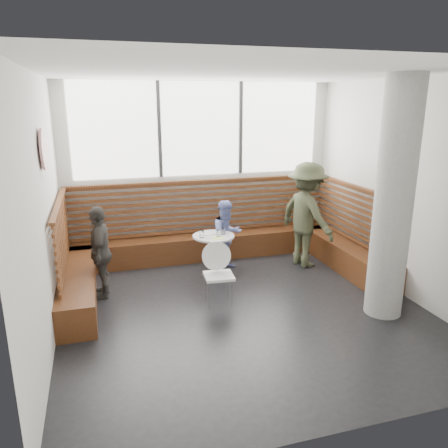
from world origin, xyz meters
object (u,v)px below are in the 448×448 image
object	(u,v)px
adult_man	(307,215)
child_left	(100,252)
child_back	(227,235)
concrete_column	(394,201)
cafe_chair	(217,269)
cafe_table	(214,247)

from	to	relation	value
adult_man	child_left	world-z (taller)	adult_man
child_back	child_left	world-z (taller)	child_left
child_left	concrete_column	bearing A→B (deg)	71.58
adult_man	child_back	bearing A→B (deg)	65.76
concrete_column	child_left	distance (m)	4.20
cafe_chair	adult_man	xyz separation A→B (m)	(1.93, 1.04, 0.41)
adult_man	child_left	size ratio (longest dim) A/B	1.33
concrete_column	child_back	distance (m)	2.90
cafe_table	adult_man	xyz separation A→B (m)	(1.71, 0.04, 0.42)
adult_man	child_left	bearing A→B (deg)	79.23
cafe_table	child_back	bearing A→B (deg)	38.97
child_left	adult_man	bearing A→B (deg)	100.89
cafe_chair	child_back	xyz separation A→B (m)	(0.51, 1.24, 0.09)
concrete_column	child_left	world-z (taller)	concrete_column
concrete_column	child_left	bearing A→B (deg)	156.04
cafe_table	child_left	xyz separation A→B (m)	(-1.82, -0.29, 0.19)
cafe_chair	child_left	xyz separation A→B (m)	(-1.61, 0.71, 0.18)
concrete_column	adult_man	xyz separation A→B (m)	(-0.21, 2.00, -0.67)
cafe_table	cafe_chair	size ratio (longest dim) A/B	0.80
cafe_table	child_left	distance (m)	1.85
cafe_table	child_back	distance (m)	0.40
cafe_chair	cafe_table	bearing A→B (deg)	82.83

